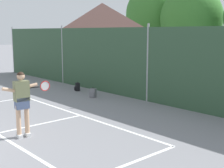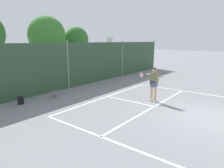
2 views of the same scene
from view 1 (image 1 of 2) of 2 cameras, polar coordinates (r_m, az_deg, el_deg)
The scene contains 5 objects.
chainlink_fence at distance 13.34m, azimuth 6.46°, elevation 3.48°, with size 26.09×0.09×3.27m.
clubhouse_building at distance 21.79m, azimuth -1.76°, elevation 8.31°, with size 5.91×4.75×4.83m.
tennis_player at distance 9.11m, azimuth -15.90°, elevation -2.49°, with size 0.29×1.44×1.85m.
backpack_black at distance 15.89m, azimuth -6.28°, elevation -0.55°, with size 0.33×0.31×0.46m.
backpack_grey at distance 14.26m, azimuth -3.47°, elevation -1.66°, with size 0.33×0.33×0.46m.
Camera 1 is at (8.86, -0.88, 2.94)m, focal length 50.70 mm.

